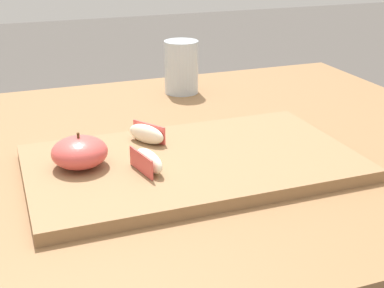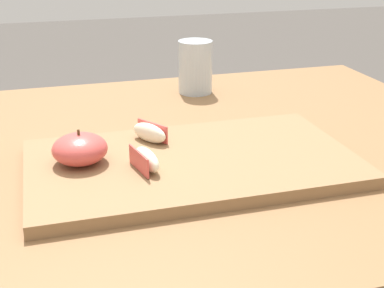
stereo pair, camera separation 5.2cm
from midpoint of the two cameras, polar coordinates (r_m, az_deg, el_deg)
dining_table at (r=0.87m, az=-6.46°, el=-8.21°), size 1.13×0.78×0.76m
cutting_board at (r=0.75m, az=-1.97°, el=-2.06°), size 0.45×0.26×0.02m
apple_half_skin_up at (r=0.73m, az=-13.82°, el=-0.88°), size 0.07×0.07×0.05m
apple_wedge_front at (r=0.80m, az=-6.91°, el=1.03°), size 0.05×0.06×0.03m
apple_wedge_near_knife at (r=0.70m, az=-6.76°, el=-1.82°), size 0.04×0.07×0.03m
drinking_glass_water at (r=1.09m, az=-2.51°, el=8.14°), size 0.07×0.07×0.10m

